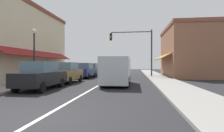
% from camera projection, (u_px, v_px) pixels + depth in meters
% --- Properties ---
extents(ground_plane, '(80.00, 80.00, 0.00)m').
position_uv_depth(ground_plane, '(113.00, 77.00, 23.12)').
color(ground_plane, black).
extents(sidewalk_left, '(2.60, 56.00, 0.12)m').
position_uv_depth(sidewalk_left, '(71.00, 76.00, 23.82)').
color(sidewalk_left, gray).
rests_on(sidewalk_left, ground).
extents(sidewalk_right, '(2.60, 56.00, 0.12)m').
position_uv_depth(sidewalk_right, '(158.00, 77.00, 22.42)').
color(sidewalk_right, gray).
rests_on(sidewalk_right, ground).
extents(lane_center_stripe, '(0.14, 52.00, 0.01)m').
position_uv_depth(lane_center_stripe, '(113.00, 77.00, 23.12)').
color(lane_center_stripe, silver).
rests_on(lane_center_stripe, ground).
extents(storefront_left_block, '(5.89, 14.20, 7.46)m').
position_uv_depth(storefront_left_block, '(16.00, 43.00, 18.29)').
color(storefront_left_block, beige).
rests_on(storefront_left_block, ground).
extents(storefront_right_block, '(6.94, 10.20, 6.44)m').
position_uv_depth(storefront_right_block, '(188.00, 52.00, 23.86)').
color(storefront_right_block, '#8E5B42').
rests_on(storefront_right_block, ground).
extents(parked_car_nearest_left, '(1.80, 4.11, 1.77)m').
position_uv_depth(parked_car_nearest_left, '(41.00, 76.00, 11.56)').
color(parked_car_nearest_left, black).
rests_on(parked_car_nearest_left, ground).
extents(parked_car_second_left, '(1.82, 4.12, 1.77)m').
position_uv_depth(parked_car_second_left, '(67.00, 73.00, 15.89)').
color(parked_car_second_left, brown).
rests_on(parked_car_second_left, ground).
extents(parked_car_third_left, '(1.86, 4.14, 1.77)m').
position_uv_depth(parked_car_third_left, '(85.00, 71.00, 21.43)').
color(parked_car_third_left, navy).
rests_on(parked_car_third_left, ground).
extents(parked_car_far_left, '(1.86, 4.14, 1.77)m').
position_uv_depth(parked_car_far_left, '(92.00, 70.00, 25.60)').
color(parked_car_far_left, '#0F4C33').
rests_on(parked_car_far_left, ground).
extents(parked_car_distant_left, '(1.80, 4.11, 1.77)m').
position_uv_depth(parked_car_distant_left, '(100.00, 69.00, 31.03)').
color(parked_car_distant_left, '#4C5156').
rests_on(parked_car_distant_left, ground).
extents(van_in_lane, '(2.02, 5.19, 2.12)m').
position_uv_depth(van_in_lane, '(117.00, 70.00, 14.13)').
color(van_in_lane, '#B2B7BC').
rests_on(van_in_lane, ground).
extents(traffic_signal_mast_arm, '(5.39, 0.50, 5.99)m').
position_uv_depth(traffic_signal_mast_arm, '(137.00, 45.00, 23.21)').
color(traffic_signal_mast_arm, '#333333').
rests_on(traffic_signal_mast_arm, ground).
extents(street_lamp_left_near, '(0.36, 0.36, 4.38)m').
position_uv_depth(street_lamp_left_near, '(34.00, 47.00, 14.29)').
color(street_lamp_left_near, black).
rests_on(street_lamp_left_near, ground).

